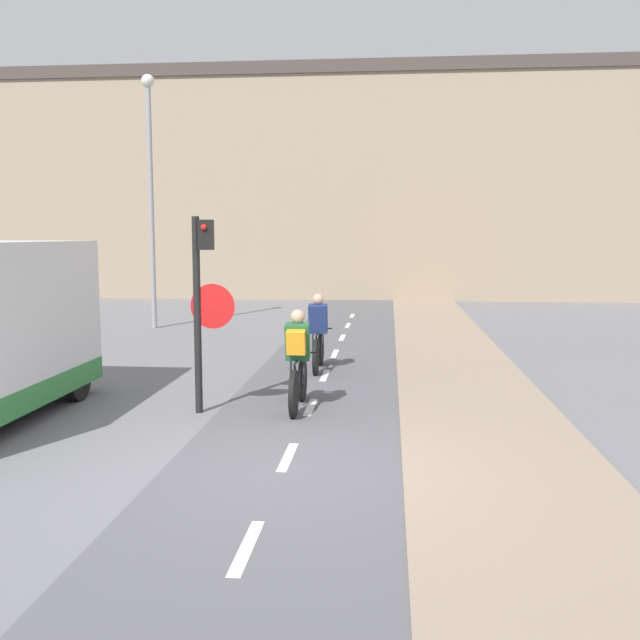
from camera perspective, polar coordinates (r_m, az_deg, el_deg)
ground_plane at (r=8.27m, az=-3.08°, el=-12.08°), size 120.00×120.00×0.00m
bike_lane at (r=8.28m, az=-3.08°, el=-11.99°), size 2.73×60.00×0.02m
sidewalk_strip at (r=8.29m, az=15.14°, el=-12.08°), size 2.40×60.00×0.05m
building_row_background at (r=31.41m, az=3.41°, el=10.65°), size 60.00×5.20×9.49m
traffic_light_pole at (r=10.72m, az=-9.38°, el=2.23°), size 0.67×0.25×2.95m
street_lamp_far at (r=20.94m, az=-13.41°, el=11.13°), size 0.36×0.36×7.08m
cyclist_near at (r=10.88m, az=-1.79°, el=-3.49°), size 0.46×1.77×1.55m
cyclist_far at (r=14.01m, az=-0.14°, el=-1.35°), size 0.46×1.70×1.53m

